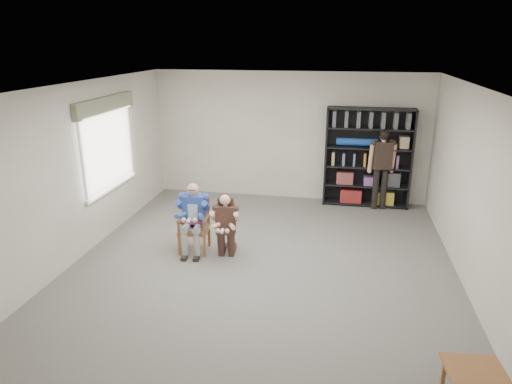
% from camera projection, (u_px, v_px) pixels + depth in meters
% --- Properties ---
extents(room_shell, '(6.00, 7.00, 2.80)m').
position_uv_depth(room_shell, '(262.00, 183.00, 6.76)').
color(room_shell, beige).
rests_on(room_shell, ground).
extents(floor, '(6.00, 7.00, 0.01)m').
position_uv_depth(floor, '(261.00, 267.00, 7.20)').
color(floor, slate).
rests_on(floor, ground).
extents(window_left, '(0.16, 2.00, 1.75)m').
position_uv_depth(window_left, '(109.00, 145.00, 8.14)').
color(window_left, white).
rests_on(window_left, room_shell).
extents(armchair, '(0.58, 0.56, 0.92)m').
position_uv_depth(armchair, '(194.00, 225.00, 7.64)').
color(armchair, brown).
rests_on(armchair, floor).
extents(seated_man, '(0.58, 0.76, 1.20)m').
position_uv_depth(seated_man, '(194.00, 218.00, 7.60)').
color(seated_man, '#223995').
rests_on(seated_man, floor).
extents(kneeling_woman, '(0.53, 0.78, 1.10)m').
position_uv_depth(kneeling_woman, '(226.00, 226.00, 7.40)').
color(kneeling_woman, '#39201C').
rests_on(kneeling_woman, floor).
extents(bookshelf, '(1.80, 0.38, 2.10)m').
position_uv_depth(bookshelf, '(368.00, 158.00, 9.63)').
color(bookshelf, black).
rests_on(bookshelf, floor).
extents(standing_man, '(0.57, 0.40, 1.70)m').
position_uv_depth(standing_man, '(381.00, 170.00, 9.46)').
color(standing_man, '#2C211B').
rests_on(standing_man, floor).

